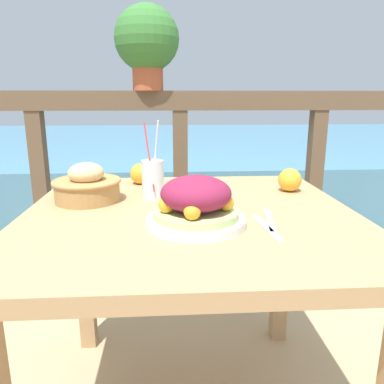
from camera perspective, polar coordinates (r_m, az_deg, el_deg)
The scene contains 11 objects.
patio_table at distance 1.09m, azimuth -0.33°, elevation -7.79°, with size 0.93×0.91×0.71m.
railing_fence at distance 1.85m, azimuth -1.79°, elevation 5.00°, with size 2.80×0.08×1.05m.
sea_backdrop at distance 4.39m, azimuth -2.82°, elevation 4.61°, with size 12.00×4.00×0.56m.
salad_plate at distance 0.93m, azimuth 0.57°, elevation -1.87°, with size 0.25×0.25×0.13m.
drink_glass at distance 1.19m, azimuth -5.97°, elevation 2.01°, with size 0.07×0.08×0.25m.
bread_basket at distance 1.19m, azimuth -15.71°, elevation 0.92°, with size 0.21×0.21×0.12m.
potted_plant at distance 1.84m, azimuth -6.90°, elevation 21.81°, with size 0.30×0.30×0.38m.
fork at distance 0.94m, azimuth 11.28°, elevation -5.35°, with size 0.03×0.18×0.00m.
knife at distance 0.99m, azimuth 11.75°, elevation -4.24°, with size 0.05×0.18×0.00m.
orange_near_basket at distance 1.39m, azimuth -7.85°, elevation 2.77°, with size 0.08×0.08×0.08m.
orange_near_glass at distance 1.31m, azimuth 14.68°, elevation 1.79°, with size 0.08×0.08×0.08m.
Camera 1 is at (-0.06, -1.01, 1.02)m, focal length 35.00 mm.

